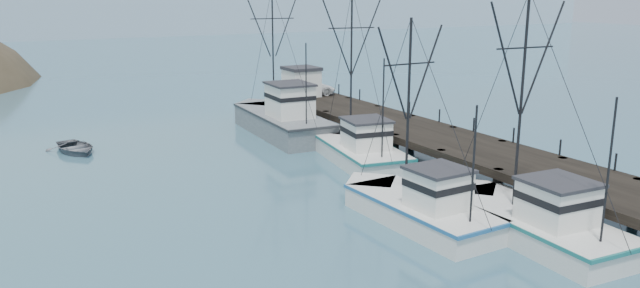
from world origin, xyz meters
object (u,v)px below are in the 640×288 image
at_px(trawler_mid, 417,207).
at_px(pickup_truck, 308,88).
at_px(work_vessel, 281,120).
at_px(trawler_near, 529,220).
at_px(pier_shed, 301,81).
at_px(trawler_far, 356,148).
at_px(pier, 425,135).
at_px(motorboat, 76,152).

distance_m(trawler_mid, pickup_truck, 29.55).
height_order(trawler_mid, work_vessel, work_vessel).
distance_m(trawler_near, pier_shed, 32.74).
relative_size(trawler_near, trawler_far, 0.99).
bearing_deg(trawler_near, work_vessel, 92.30).
height_order(pier, pier_shed, pier_shed).
bearing_deg(pickup_truck, pier, -170.40).
relative_size(trawler_near, work_vessel, 0.82).
height_order(pier, trawler_mid, trawler_mid).
height_order(pier, trawler_near, trawler_near).
distance_m(trawler_far, work_vessel, 10.27).
bearing_deg(work_vessel, trawler_near, -87.70).
bearing_deg(work_vessel, trawler_far, -83.29).
xyz_separation_m(pier, work_vessel, (-5.84, 12.05, -0.46)).
height_order(trawler_near, trawler_mid, trawler_near).
bearing_deg(work_vessel, motorboat, 173.82).
relative_size(work_vessel, motorboat, 3.02).
bearing_deg(trawler_far, trawler_near, -90.48).
xyz_separation_m(trawler_near, motorboat, (-17.26, 28.20, -0.82)).
bearing_deg(pickup_truck, work_vessel, 145.32).
relative_size(work_vessel, pier_shed, 4.62).
bearing_deg(trawler_far, pickup_truck, 74.32).
bearing_deg(pier_shed, work_vessel, -130.17).
xyz_separation_m(trawler_mid, pickup_truck, (8.36, 28.28, 1.92)).
distance_m(work_vessel, pier_shed, 8.09).
height_order(trawler_near, pickup_truck, trawler_near).
relative_size(trawler_mid, motorboat, 2.22).
height_order(pier, motorboat, pier).
height_order(trawler_near, trawler_far, trawler_far).
bearing_deg(pier, motorboat, 147.94).
relative_size(trawler_mid, pier_shed, 3.40).
relative_size(pier_shed, motorboat, 0.65).
bearing_deg(pier_shed, pickup_truck, 0.00).
bearing_deg(pier, trawler_far, 158.17).
relative_size(trawler_mid, pickup_truck, 2.06).
height_order(trawler_far, work_vessel, work_vessel).
bearing_deg(work_vessel, pier_shed, 49.83).
xyz_separation_m(trawler_mid, motorboat, (-13.57, 24.09, -0.82)).
relative_size(pier, motorboat, 8.97).
bearing_deg(motorboat, trawler_mid, -71.44).
bearing_deg(pier, pickup_truck, 90.35).
bearing_deg(pickup_truck, trawler_far, 173.56).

